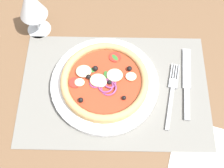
% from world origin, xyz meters
% --- Properties ---
extents(ground_plane, '(1.90, 1.40, 0.02)m').
position_xyz_m(ground_plane, '(0.00, 0.00, -0.01)').
color(ground_plane, brown).
extents(placemat, '(0.47, 0.31, 0.00)m').
position_xyz_m(placemat, '(0.00, 0.00, 0.00)').
color(placemat, slate).
rests_on(placemat, ground_plane).
extents(plate, '(0.27, 0.27, 0.01)m').
position_xyz_m(plate, '(-0.02, 0.01, 0.01)').
color(plate, white).
rests_on(plate, placemat).
extents(pizza, '(0.22, 0.22, 0.03)m').
position_xyz_m(pizza, '(-0.02, 0.01, 0.03)').
color(pizza, tan).
rests_on(pizza, plate).
extents(fork, '(0.05, 0.18, 0.00)m').
position_xyz_m(fork, '(0.14, -0.01, 0.01)').
color(fork, '#B2B5BA').
rests_on(fork, placemat).
extents(knife, '(0.03, 0.20, 0.01)m').
position_xyz_m(knife, '(0.18, 0.02, 0.01)').
color(knife, '#B2B5BA').
rests_on(knife, placemat).
extents(wine_glass, '(0.07, 0.07, 0.15)m').
position_xyz_m(wine_glass, '(-0.21, 0.18, 0.10)').
color(wine_glass, silver).
rests_on(wine_glass, ground_plane).
extents(napkin, '(0.18, 0.17, 0.00)m').
position_xyz_m(napkin, '(0.21, -0.16, 0.00)').
color(napkin, silver).
rests_on(napkin, ground_plane).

